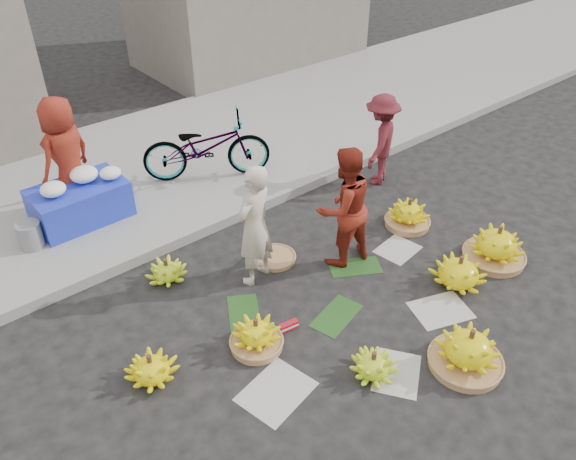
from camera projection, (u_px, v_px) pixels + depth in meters
ground at (331, 303)px, 6.61m from camera, size 80.00×80.00×0.00m
curb at (225, 217)px, 7.95m from camera, size 40.00×0.25×0.15m
sidewalk at (154, 164)px, 9.29m from camera, size 40.00×4.00×0.12m
newspaper_scatter at (381, 341)px, 6.10m from camera, size 3.20×1.80×0.00m
banana_leaves at (313, 298)px, 6.68m from camera, size 2.00×1.00×0.00m
banana_bunch_0 at (256, 335)px, 5.95m from camera, size 0.58×0.58×0.40m
banana_bunch_1 at (373, 365)px, 5.67m from camera, size 0.54×0.54×0.30m
banana_bunch_2 at (468, 350)px, 5.70m from camera, size 0.86×0.86×0.50m
banana_bunch_3 at (459, 272)px, 6.79m from camera, size 0.71×0.71×0.42m
banana_bunch_4 at (496, 245)px, 7.15m from camera, size 0.78×0.78×0.52m
banana_bunch_5 at (408, 214)px, 7.82m from camera, size 0.64×0.64×0.43m
banana_bunch_6 at (151, 369)px, 5.61m from camera, size 0.55×0.55×0.33m
banana_bunch_7 at (167, 271)px, 6.89m from camera, size 0.55×0.55×0.30m
basket_spare at (275, 258)px, 7.26m from camera, size 0.62×0.62×0.06m
incense_stack at (289, 326)px, 6.22m from camera, size 0.23×0.10×0.09m
vendor_cream at (254, 226)px, 6.53m from camera, size 0.66×0.53×1.57m
vendor_red at (344, 207)px, 6.84m from camera, size 0.84×0.69×1.59m
man_striped at (380, 140)px, 8.53m from camera, size 1.07×0.92×1.44m
flower_table at (80, 200)px, 7.69m from camera, size 1.25×0.80×0.72m
grey_bucket at (30, 235)px, 7.22m from camera, size 0.31×0.31×0.35m
flower_vendor at (66, 156)px, 7.61m from camera, size 0.96×0.82×1.66m
bicycle at (206, 147)px, 8.54m from camera, size 1.53×2.02×1.02m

